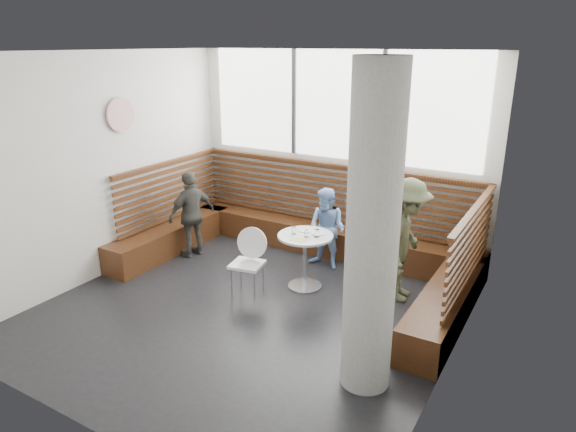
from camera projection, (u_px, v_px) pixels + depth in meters
The scene contains 15 objects.
room at pixel (246, 192), 6.13m from camera, with size 5.00×5.00×3.20m.
booth at pixel (313, 238), 7.96m from camera, with size 5.00×2.50×1.44m.
concrete_column at pixel (372, 235), 4.75m from camera, with size 0.50×0.50×3.20m, color gray.
wall_art at pixel (121, 115), 7.41m from camera, with size 0.50×0.50×0.03m, color white.
cafe_table at pixel (305, 250), 7.11m from camera, with size 0.77×0.77×0.79m.
cafe_chair at pixel (250, 257), 6.96m from camera, with size 0.44×0.43×0.91m.
adult_man at pixel (405, 241), 6.72m from camera, with size 1.07×0.62×1.66m, color #485035.
child_back at pixel (327, 229), 7.74m from camera, with size 0.61×0.47×1.25m, color #86AFE9.
child_left at pixel (192, 214), 8.17m from camera, with size 0.82×0.34×1.39m, color #43423D.
plate_near at pixel (305, 230), 7.19m from camera, with size 0.19×0.19×0.01m, color white.
plate_far at pixel (318, 233), 7.08m from camera, with size 0.20×0.20×0.01m, color white.
glass_left at pixel (294, 230), 7.06m from camera, with size 0.06×0.06×0.10m, color white.
glass_mid at pixel (306, 233), 6.95m from camera, with size 0.06×0.06×0.10m, color white.
glass_right at pixel (317, 233), 6.94m from camera, with size 0.07×0.07×0.11m, color white.
menu_card at pixel (298, 240), 6.86m from camera, with size 0.21×0.15×0.00m, color #A5C64C.
Camera 1 is at (3.43, -4.83, 3.30)m, focal length 32.00 mm.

